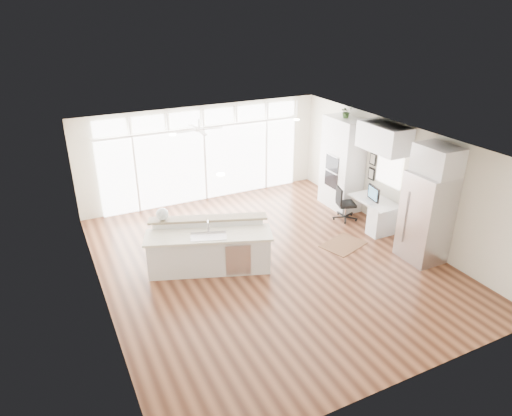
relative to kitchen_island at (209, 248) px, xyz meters
name	(u,v)px	position (x,y,z in m)	size (l,w,h in m)	color
floor	(269,262)	(1.29, -0.25, -0.53)	(7.00, 8.00, 0.02)	#452415
ceiling	(271,144)	(1.29, -0.25, 2.18)	(7.00, 8.00, 0.02)	white
wall_back	(203,154)	(1.29, 3.75, 0.83)	(7.00, 0.04, 2.70)	beige
wall_front	(405,312)	(1.29, -4.25, 0.83)	(7.00, 0.04, 2.70)	beige
wall_left	(97,241)	(-2.21, -0.25, 0.83)	(0.04, 8.00, 2.70)	beige
wall_right	(398,180)	(4.79, -0.25, 0.83)	(0.04, 8.00, 2.70)	beige
glass_wall	(205,164)	(1.29, 3.69, 0.53)	(5.80, 0.06, 2.08)	white
transom_row	(202,118)	(1.29, 3.69, 1.86)	(5.90, 0.06, 0.40)	white
desk_window	(390,168)	(4.75, 0.05, 1.03)	(0.04, 0.85, 0.85)	white
ceiling_fan	(199,126)	(0.79, 2.55, 1.96)	(1.16, 1.16, 0.32)	white
recessed_lights	(266,142)	(1.29, -0.05, 2.16)	(3.40, 3.00, 0.02)	white
oven_cabinet	(342,164)	(4.46, 1.55, 0.73)	(0.64, 1.20, 2.50)	silver
desk_nook	(374,214)	(4.42, 0.05, -0.14)	(0.72, 1.30, 0.76)	silver
upper_cabinets	(384,138)	(4.46, 0.05, 1.83)	(0.64, 1.30, 0.64)	silver
refrigerator	(426,217)	(4.40, -1.60, 0.48)	(0.76, 0.90, 2.00)	silver
fridge_cabinet	(438,160)	(4.46, -1.60, 1.78)	(0.64, 0.90, 0.60)	silver
framed_photos	(372,166)	(4.75, 0.67, 0.88)	(0.06, 0.22, 0.80)	black
kitchen_island	(209,248)	(0.00, 0.00, 0.00)	(2.63, 0.99, 1.05)	silver
rug	(343,245)	(3.23, -0.37, -0.52)	(1.01, 0.73, 0.01)	#3C2113
office_chair	(346,204)	(4.10, 0.76, -0.08)	(0.46, 0.43, 0.89)	black
fishbowl	(162,214)	(-0.75, 0.70, 0.65)	(0.26, 0.26, 0.26)	silver
monitor	(374,193)	(4.34, 0.05, 0.44)	(0.08, 0.48, 0.40)	black
keyboard	(367,202)	(4.17, 0.05, 0.25)	(0.12, 0.32, 0.02)	silver
potted_plant	(346,113)	(4.46, 1.55, 2.10)	(0.29, 0.32, 0.25)	#315123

